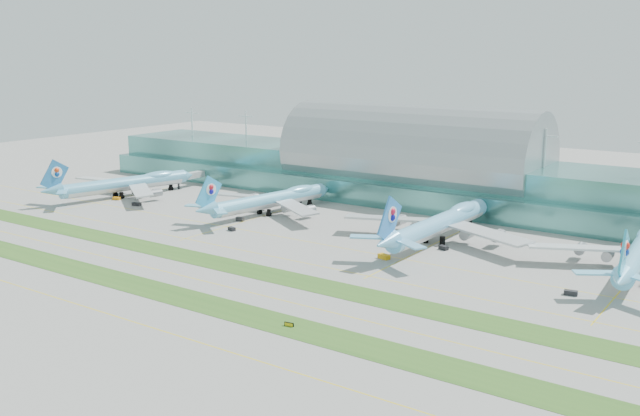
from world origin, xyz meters
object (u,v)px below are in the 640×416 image
Objects in this scene: terminal at (412,168)px; airliner_a at (126,183)px; airliner_b at (272,199)px; taxiway_sign_east at (289,324)px; airliner_d at (639,252)px; airliner_c at (441,222)px.

terminal is 133.11m from airliner_a.
airliner_a is 79.19m from airliner_b.
airliner_a is at bearing 141.91° from taxiway_sign_east.
terminal reaches higher than airliner_d.
airliner_c is (77.70, -0.84, 0.74)m from airliner_b.
taxiway_sign_east is (82.26, -96.59, -5.69)m from airliner_b.
airliner_c is at bearing 8.82° from airliner_b.
terminal is 4.14× the size of airliner_c.
airliner_d is at bearing 47.95° from taxiway_sign_east.
airliner_b is 0.97× the size of airliner_d.
airliner_c is 96.08m from taxiway_sign_east.
taxiway_sign_east is at bearing -15.13° from airliner_a.
terminal is 164.82m from taxiway_sign_east.
airliner_a is 0.92× the size of airliner_c.
airliner_c reaches higher than airliner_d.
airliner_d is at bearing 15.95° from airliner_a.
airliner_b is at bearing -119.36° from terminal.
airliner_b is at bearing 176.71° from airliner_d.
airliner_d is (65.82, 1.64, -0.57)m from airliner_c.
terminal is 4.51× the size of airliner_d.
taxiway_sign_east is (-61.27, -97.39, -5.86)m from airliner_d.
airliner_c is at bearing 16.56° from airliner_a.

